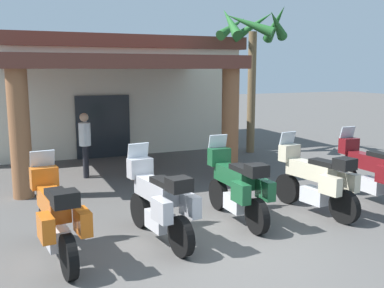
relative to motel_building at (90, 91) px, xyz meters
The scene contains 9 objects.
ground_plane 11.06m from the motel_building, 90.20° to the right, with size 80.00×80.00×0.00m, color #514F4C.
motel_building is the anchor object (origin of this frame).
motorcycle_orange 10.51m from the motel_building, 103.97° to the right, with size 0.74×2.21×1.61m.
motorcycle_silver 10.16m from the motel_building, 94.48° to the right, with size 0.78×2.21×1.61m.
motorcycle_green 9.84m from the motel_building, 84.45° to the right, with size 0.70×2.21×1.61m.
motorcycle_cream 10.36m from the motel_building, 74.93° to the right, with size 0.81×2.21×1.61m.
motorcycle_maroon 10.81m from the motel_building, 65.77° to the right, with size 0.70×2.21×1.61m.
pedestrian 5.13m from the motel_building, 102.77° to the right, with size 0.32×0.51×1.79m.
palm_tree_near_portico 6.39m from the motel_building, 35.04° to the right, with size 2.61×2.61×5.17m.
Camera 1 is at (-3.17, -6.05, 2.95)m, focal length 41.03 mm.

